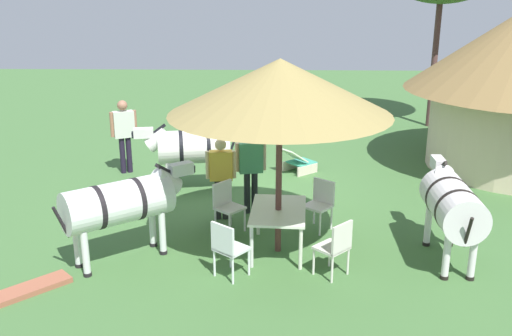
{
  "coord_description": "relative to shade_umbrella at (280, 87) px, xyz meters",
  "views": [
    {
      "loc": [
        10.89,
        0.48,
        4.32
      ],
      "look_at": [
        0.74,
        0.22,
        1.0
      ],
      "focal_mm": 40.78,
      "sensor_mm": 36.0,
      "label": 1
    }
  ],
  "objects": [
    {
      "name": "patio_chair_near_lawn",
      "position": [
        0.94,
        -0.77,
        -2.23
      ],
      "size": [
        0.6,
        0.61,
        0.9
      ],
      "rotation": [
        0.0,
        0.0,
        0.89
      ],
      "color": "white",
      "rests_on": "ground_plane"
    },
    {
      "name": "patio_chair_near_hut",
      "position": [
        0.86,
        0.86,
        -2.23
      ],
      "size": [
        0.61,
        0.61,
        0.9
      ],
      "rotation": [
        0.0,
        0.0,
        -3.93
      ],
      "color": "silver",
      "rests_on": "ground_plane"
    },
    {
      "name": "patio_dining_table",
      "position": [
        -0.0,
        0.0,
        -2.09
      ],
      "size": [
        1.41,
        0.97,
        0.74
      ],
      "rotation": [
        0.0,
        0.0,
        -0.06
      ],
      "color": "silver",
      "rests_on": "ground_plane"
    },
    {
      "name": "zebra_toward_hut",
      "position": [
        0.38,
        -2.47,
        -1.77
      ],
      "size": [
        1.65,
        2.0,
        1.51
      ],
      "rotation": [
        0.0,
        0.0,
        0.65
      ],
      "color": "silver",
      "rests_on": "ground_plane"
    },
    {
      "name": "shade_umbrella",
      "position": [
        0.0,
        0.0,
        0.0
      ],
      "size": [
        3.48,
        3.48,
        3.18
      ],
      "color": "#542F2B",
      "rests_on": "ground_plane"
    },
    {
      "name": "standing_watcher",
      "position": [
        -4.02,
        -3.49,
        -1.72
      ],
      "size": [
        0.39,
        0.56,
        1.71
      ],
      "rotation": [
        0.0,
        0.0,
        -1.12
      ],
      "color": "black",
      "rests_on": "ground_plane"
    },
    {
      "name": "guest_beside_umbrella",
      "position": [
        -1.33,
        -1.05,
        -1.81
      ],
      "size": [
        0.24,
        0.56,
        1.56
      ],
      "rotation": [
        0.0,
        0.0,
        4.81
      ],
      "color": "black",
      "rests_on": "ground_plane"
    },
    {
      "name": "striped_lounge_chair",
      "position": [
        -4.15,
        0.51,
        -2.5
      ],
      "size": [
        0.92,
        0.95,
        0.63
      ],
      "rotation": [
        0.0,
        0.0,
        0.69
      ],
      "color": "teal",
      "rests_on": "ground_plane"
    },
    {
      "name": "guest_behind_table",
      "position": [
        -1.65,
        -0.51,
        -1.76
      ],
      "size": [
        0.29,
        0.58,
        1.65
      ],
      "rotation": [
        0.0,
        0.0,
        4.91
      ],
      "color": "black",
      "rests_on": "ground_plane"
    },
    {
      "name": "patio_chair_west_end",
      "position": [
        -0.94,
        0.76,
        -2.23
      ],
      "size": [
        0.6,
        0.61,
        0.9
      ],
      "rotation": [
        0.0,
        0.0,
        -2.25
      ],
      "color": "silver",
      "rests_on": "ground_plane"
    },
    {
      "name": "patio_chair_east_end",
      "position": [
        -0.8,
        -0.91,
        -2.23
      ],
      "size": [
        0.61,
        0.61,
        0.9
      ],
      "rotation": [
        0.0,
        0.0,
        -0.72
      ],
      "color": "silver",
      "rests_on": "ground_plane"
    },
    {
      "name": "zebra_by_umbrella",
      "position": [
        -2.84,
        -1.8,
        -1.79
      ],
      "size": [
        0.95,
        2.14,
        1.49
      ],
      "rotation": [
        0.0,
        0.0,
        3.32
      ],
      "color": "silver",
      "rests_on": "ground_plane"
    },
    {
      "name": "ground_plane",
      "position": [
        -2.1,
        -0.62,
        -2.75
      ],
      "size": [
        36.0,
        36.0,
        0.0
      ],
      "primitive_type": "plane",
      "color": "#406A37"
    },
    {
      "name": "zebra_nearest_camera",
      "position": [
        0.26,
        2.71,
        -1.79
      ],
      "size": [
        2.22,
        0.73,
        1.5
      ],
      "rotation": [
        0.0,
        0.0,
        1.55
      ],
      "color": "silver",
      "rests_on": "ground_plane"
    }
  ]
}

